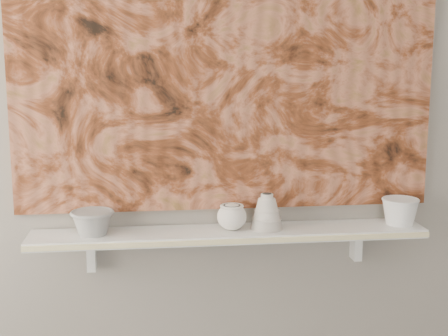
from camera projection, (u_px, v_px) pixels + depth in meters
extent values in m
plane|color=gray|center=(226.00, 109.00, 2.23)|extent=(3.60, 0.00, 3.60)
cube|color=silver|center=(229.00, 234.00, 2.21)|extent=(1.40, 0.18, 0.03)
cube|color=beige|center=(233.00, 242.00, 2.12)|extent=(1.40, 0.01, 0.02)
cube|color=silver|center=(91.00, 254.00, 2.23)|extent=(0.03, 0.06, 0.12)
cube|color=silver|center=(356.00, 244.00, 2.35)|extent=(0.03, 0.06, 0.12)
cube|color=brown|center=(227.00, 55.00, 2.18)|extent=(1.50, 0.02, 1.10)
cube|color=black|center=(349.00, 141.00, 2.27)|extent=(0.09, 0.00, 0.08)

